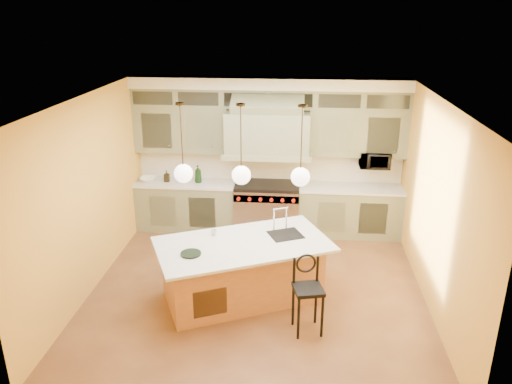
# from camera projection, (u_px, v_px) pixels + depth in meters

# --- Properties ---
(floor) EXTENTS (5.00, 5.00, 0.00)m
(floor) POSITION_uv_depth(u_px,v_px,m) (257.00, 289.00, 7.65)
(floor) COLOR #55321D
(floor) RESTS_ON ground
(ceiling) EXTENTS (5.00, 5.00, 0.00)m
(ceiling) POSITION_uv_depth(u_px,v_px,m) (257.00, 100.00, 6.64)
(ceiling) COLOR white
(ceiling) RESTS_ON wall_back
(wall_back) EXTENTS (5.00, 0.00, 5.00)m
(wall_back) POSITION_uv_depth(u_px,v_px,m) (269.00, 153.00, 9.48)
(wall_back) COLOR gold
(wall_back) RESTS_ON ground
(wall_front) EXTENTS (5.00, 0.00, 5.00)m
(wall_front) POSITION_uv_depth(u_px,v_px,m) (234.00, 295.00, 4.81)
(wall_front) COLOR gold
(wall_front) RESTS_ON ground
(wall_left) EXTENTS (0.00, 5.00, 5.00)m
(wall_left) POSITION_uv_depth(u_px,v_px,m) (89.00, 196.00, 7.36)
(wall_left) COLOR gold
(wall_left) RESTS_ON ground
(wall_right) EXTENTS (0.00, 5.00, 5.00)m
(wall_right) POSITION_uv_depth(u_px,v_px,m) (436.00, 207.00, 6.94)
(wall_right) COLOR gold
(wall_right) RESTS_ON ground
(back_cabinetry) EXTENTS (5.00, 0.77, 2.90)m
(back_cabinetry) POSITION_uv_depth(u_px,v_px,m) (268.00, 158.00, 9.24)
(back_cabinetry) COLOR gray
(back_cabinetry) RESTS_ON floor
(range) EXTENTS (1.20, 0.74, 0.96)m
(range) POSITION_uv_depth(u_px,v_px,m) (267.00, 207.00, 9.49)
(range) COLOR silver
(range) RESTS_ON floor
(kitchen_island) EXTENTS (2.74, 2.18, 1.35)m
(kitchen_island) POSITION_uv_depth(u_px,v_px,m) (243.00, 269.00, 7.27)
(kitchen_island) COLOR #A4643A
(kitchen_island) RESTS_ON floor
(counter_stool) EXTENTS (0.45, 0.45, 1.06)m
(counter_stool) POSITION_uv_depth(u_px,v_px,m) (308.00, 290.00, 6.50)
(counter_stool) COLOR black
(counter_stool) RESTS_ON floor
(microwave) EXTENTS (0.54, 0.37, 0.30)m
(microwave) POSITION_uv_depth(u_px,v_px,m) (375.00, 160.00, 9.08)
(microwave) COLOR black
(microwave) RESTS_ON back_cabinetry
(oil_bottle_a) EXTENTS (0.15, 0.15, 0.34)m
(oil_bottle_a) POSITION_uv_depth(u_px,v_px,m) (198.00, 174.00, 9.39)
(oil_bottle_a) COLOR black
(oil_bottle_a) RESTS_ON back_cabinetry
(oil_bottle_b) EXTENTS (0.10, 0.10, 0.22)m
(oil_bottle_b) POSITION_uv_depth(u_px,v_px,m) (167.00, 176.00, 9.46)
(oil_bottle_b) COLOR black
(oil_bottle_b) RESTS_ON back_cabinetry
(fruit_bowl) EXTENTS (0.31, 0.31, 0.07)m
(fruit_bowl) POSITION_uv_depth(u_px,v_px,m) (148.00, 179.00, 9.52)
(fruit_bowl) COLOR white
(fruit_bowl) RESTS_ON back_cabinetry
(cup) EXTENTS (0.10, 0.10, 0.09)m
(cup) POSITION_uv_depth(u_px,v_px,m) (214.00, 232.00, 7.30)
(cup) COLOR beige
(cup) RESTS_ON kitchen_island
(pendant_left) EXTENTS (0.26, 0.26, 1.11)m
(pendant_left) POSITION_uv_depth(u_px,v_px,m) (183.00, 171.00, 6.83)
(pendant_left) COLOR #2D2319
(pendant_left) RESTS_ON ceiling
(pendant_center) EXTENTS (0.26, 0.26, 1.11)m
(pendant_center) POSITION_uv_depth(u_px,v_px,m) (241.00, 173.00, 6.76)
(pendant_center) COLOR #2D2319
(pendant_center) RESTS_ON ceiling
(pendant_right) EXTENTS (0.26, 0.26, 1.11)m
(pendant_right) POSITION_uv_depth(u_px,v_px,m) (300.00, 175.00, 6.69)
(pendant_right) COLOR #2D2319
(pendant_right) RESTS_ON ceiling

